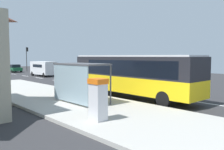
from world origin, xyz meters
TOP-DOWN VIEW (x-y plane):
  - ground_plane at (0.00, 14.00)m, footprint 56.00×92.00m
  - sidewalk_platform at (-6.40, 2.00)m, footprint 6.20×30.00m
  - lane_stripe_seg_0 at (0.25, -6.00)m, footprint 0.16×2.20m
  - lane_stripe_seg_1 at (0.25, -1.00)m, footprint 0.16×2.20m
  - lane_stripe_seg_2 at (0.25, 4.00)m, footprint 0.16×2.20m
  - lane_stripe_seg_3 at (0.25, 9.00)m, footprint 0.16×2.20m
  - lane_stripe_seg_4 at (0.25, 14.00)m, footprint 0.16×2.20m
  - lane_stripe_seg_5 at (0.25, 19.00)m, footprint 0.16×2.20m
  - lane_stripe_seg_6 at (0.25, 24.00)m, footprint 0.16×2.20m
  - lane_stripe_seg_7 at (0.25, 29.00)m, footprint 0.16×2.20m
  - bus at (-1.71, -0.81)m, footprint 2.59×11.02m
  - white_van at (2.20, 21.61)m, footprint 2.05×5.20m
  - sedan_near at (2.30, 41.58)m, footprint 2.00×4.48m
  - sedan_far at (2.30, 34.31)m, footprint 1.93×4.44m
  - ticket_machine at (-8.09, -4.61)m, footprint 0.66×0.76m
  - recycling_bin_orange at (-4.20, 2.43)m, footprint 0.52×0.52m
  - recycling_bin_blue at (-4.20, 3.13)m, footprint 0.52×0.52m
  - recycling_bin_yellow at (-4.20, 3.83)m, footprint 0.52×0.52m
  - recycling_bin_green at (-4.20, 4.53)m, footprint 0.52×0.52m
  - traffic_light_near_side at (5.50, 35.62)m, footprint 0.49×0.28m
  - bus_shelter at (-6.41, -0.43)m, footprint 1.80×4.00m

SIDE VIEW (x-z plane):
  - ground_plane at x=0.00m, z-range -0.04..0.00m
  - lane_stripe_seg_0 at x=0.25m, z-range 0.00..0.01m
  - lane_stripe_seg_1 at x=0.25m, z-range 0.00..0.01m
  - lane_stripe_seg_2 at x=0.25m, z-range 0.00..0.01m
  - lane_stripe_seg_3 at x=0.25m, z-range 0.00..0.01m
  - lane_stripe_seg_4 at x=0.25m, z-range 0.00..0.01m
  - lane_stripe_seg_5 at x=0.25m, z-range 0.00..0.01m
  - lane_stripe_seg_6 at x=0.25m, z-range 0.00..0.01m
  - lane_stripe_seg_7 at x=0.25m, z-range 0.00..0.01m
  - sidewalk_platform at x=-6.40m, z-range 0.00..0.18m
  - recycling_bin_orange at x=-4.20m, z-range 0.18..1.13m
  - recycling_bin_blue at x=-4.20m, z-range 0.18..1.13m
  - recycling_bin_yellow at x=-4.20m, z-range 0.18..1.13m
  - recycling_bin_green at x=-4.20m, z-range 0.18..1.13m
  - sedan_near at x=2.30m, z-range 0.03..1.55m
  - sedan_far at x=2.30m, z-range 0.03..1.55m
  - ticket_machine at x=-8.09m, z-range 0.20..2.14m
  - white_van at x=2.20m, z-range 0.19..2.49m
  - bus at x=-1.71m, z-range 0.24..3.45m
  - bus_shelter at x=-6.41m, z-range 0.85..3.35m
  - traffic_light_near_side at x=5.50m, z-range 0.83..5.88m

